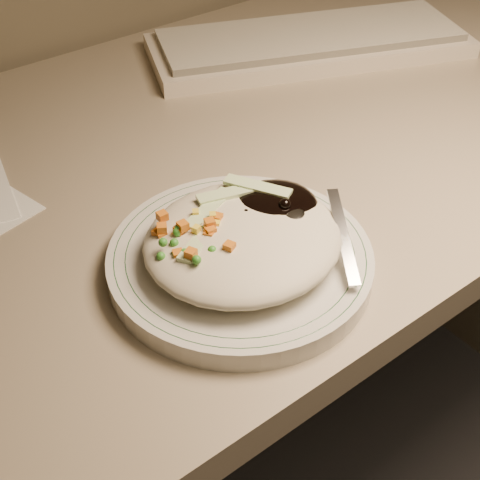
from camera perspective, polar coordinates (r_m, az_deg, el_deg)
desk at (r=0.95m, az=-3.08°, el=-2.60°), size 1.40×0.70×0.74m
plate at (r=0.65m, az=-0.00°, el=-1.76°), size 0.26×0.26×0.02m
plate_rim at (r=0.64m, az=-0.00°, el=-1.09°), size 0.24×0.24×0.00m
meal at (r=0.63m, az=0.36°, el=0.51°), size 0.21×0.19×0.05m
keyboard at (r=1.07m, az=5.96°, el=16.38°), size 0.51×0.34×0.03m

